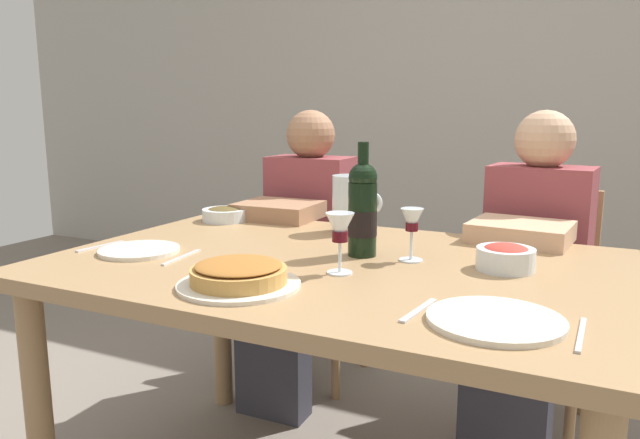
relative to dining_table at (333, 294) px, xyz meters
The scene contains 19 objects.
back_wall 2.57m from the dining_table, 90.00° to the left, with size 8.00×0.10×2.80m, color #B2ADA3.
dining_table is the anchor object (origin of this frame).
wine_bottle 0.24m from the dining_table, 61.17° to the left, with size 0.08×0.08×0.31m.
water_pitcher 0.42m from the dining_table, 105.91° to the left, with size 0.17×0.12×0.19m.
baked_tart 0.35m from the dining_table, 106.92° to the right, with size 0.28×0.28×0.06m.
salad_bowl 0.46m from the dining_table, 13.53° to the left, with size 0.15×0.15×0.07m.
olive_bowl 0.70m from the dining_table, 149.07° to the left, with size 0.16×0.16×0.05m.
wine_glass_left_diner 0.29m from the dining_table, 25.36° to the left, with size 0.06×0.06×0.14m.
wine_glass_right_diner 0.24m from the dining_table, 57.80° to the right, with size 0.07×0.07×0.15m.
dinner_plate_left_setting 0.57m from the dining_table, 163.90° to the right, with size 0.23×0.23×0.01m, color silver.
dinner_plate_right_setting 0.57m from the dining_table, 31.93° to the right, with size 0.26×0.26×0.01m, color silver.
fork_left_setting 0.71m from the dining_table, 167.30° to the right, with size 0.16×0.01×0.01m, color silver.
knife_left_setting 0.43m from the dining_table, 158.14° to the right, with size 0.18×0.01×0.01m, color silver.
knife_right_setting 0.70m from the dining_table, 25.33° to the right, with size 0.18×0.01×0.01m, color silver.
spoon_right_setting 0.45m from the dining_table, 42.33° to the right, with size 0.16×0.01×0.01m, color silver.
chair_left 1.01m from the dining_table, 116.97° to the left, with size 0.41×0.41×0.87m.
diner_left 0.79m from the dining_table, 124.50° to the left, with size 0.34×0.51×1.16m.
chair_right 0.99m from the dining_table, 62.10° to the left, with size 0.44×0.44×0.87m.
diner_right 0.77m from the dining_table, 55.13° to the left, with size 0.37×0.53×1.16m.
Camera 1 is at (0.64, -1.40, 1.16)m, focal length 33.14 mm.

